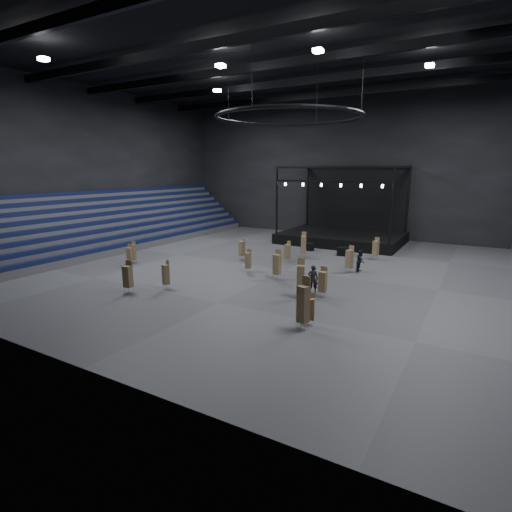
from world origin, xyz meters
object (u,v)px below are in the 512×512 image
Objects in this scene: chair_stack_6 at (323,281)px; chair_stack_7 at (304,244)px; man_center at (313,279)px; chair_stack_13 at (288,251)px; chair_stack_9 at (301,278)px; chair_stack_12 at (166,274)px; chair_stack_11 at (287,250)px; chair_stack_2 at (311,308)px; flight_case_mid at (343,252)px; chair_stack_14 at (133,252)px; chair_stack_1 at (248,260)px; flight_case_right at (347,251)px; stage at (344,230)px; chair_stack_5 at (350,258)px; crew_member at (361,261)px; chair_stack_15 at (303,303)px; chair_stack_10 at (376,248)px; chair_stack_3 at (128,276)px; chair_stack_8 at (242,248)px; chair_stack_4 at (277,264)px; chair_stack_0 at (130,254)px; flight_case_left at (308,247)px.

chair_stack_7 reaches higher than chair_stack_6.
chair_stack_13 is at bearing -74.39° from man_center.
chair_stack_9 reaches higher than chair_stack_12.
chair_stack_2 is at bearing -44.31° from chair_stack_11.
flight_case_mid is at bearing 75.66° from chair_stack_9.
chair_stack_14 is 1.05× the size of man_center.
man_center is (2.07, -13.43, 0.60)m from flight_case_mid.
chair_stack_1 is 1.08× the size of chair_stack_2.
stage is at bearing 110.56° from flight_case_right.
chair_stack_6 is (0.43, -7.59, -0.09)m from chair_stack_5.
stage is 7.31× the size of crew_member.
chair_stack_6 reaches higher than chair_stack_11.
chair_stack_11 is at bearing 133.14° from chair_stack_15.
chair_stack_10 is at bearing 20.63° from chair_stack_14.
chair_stack_15 is (13.70, 0.02, 0.30)m from chair_stack_3.
chair_stack_5 is 6.38m from chair_stack_13.
chair_stack_14 is (-8.11, -6.54, -0.05)m from chair_stack_8.
flight_case_right is 20.03m from chair_stack_2.
chair_stack_1 reaches higher than chair_stack_11.
chair_stack_7 reaches higher than chair_stack_4.
chair_stack_12 is at bearing -42.38° from chair_stack_14.
flight_case_mid is 0.41× the size of chair_stack_15.
chair_stack_13 is 0.97× the size of chair_stack_14.
chair_stack_7 is (-7.63, 16.63, 0.33)m from chair_stack_2.
chair_stack_9 is at bearing -37.99° from chair_stack_1.
chair_stack_6 reaches higher than man_center.
flight_case_right is 0.65× the size of chair_stack_0.
chair_stack_5 is at bearing 47.60° from chair_stack_4.
flight_case_mid is 13.60m from man_center.
chair_stack_13 is at bearing 106.38° from chair_stack_4.
chair_stack_6 is at bearing -28.30° from chair_stack_1.
chair_stack_6 is 1.60m from chair_stack_9.
flight_case_left is at bearing 65.60° from chair_stack_3.
chair_stack_9 is (4.36, -23.06, -0.01)m from stage.
flight_case_mid is at bearing 59.15° from chair_stack_1.
chair_stack_15 is at bearing -80.51° from chair_stack_6.
chair_stack_3 is (-6.93, -28.17, -0.18)m from stage.
chair_stack_7 is 16.76m from chair_stack_14.
chair_stack_11 is (-4.58, -4.83, 0.52)m from flight_case_right.
chair_stack_4 is at bearing -98.58° from chair_stack_7.
flight_case_right is at bearing 45.00° from flight_case_mid.
flight_case_right is 0.42× the size of chair_stack_15.
chair_stack_15 is at bearing -33.89° from chair_stack_0.
chair_stack_11 is (5.24, 15.66, -0.31)m from chair_stack_3.
chair_stack_7 is at bearing 98.52° from chair_stack_4.
chair_stack_14 is at bearing -122.60° from stage.
chair_stack_15 is 7.07m from man_center.
chair_stack_6 is 1.21m from man_center.
chair_stack_2 reaches higher than flight_case_left.
chair_stack_3 is 1.07× the size of chair_stack_12.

